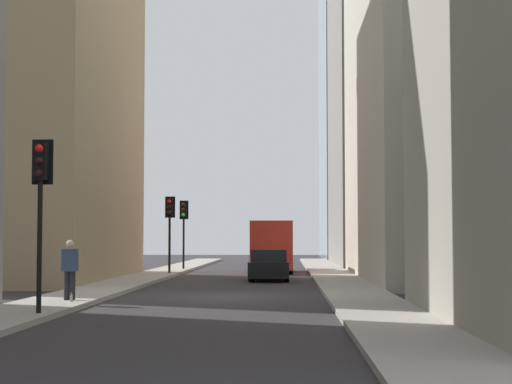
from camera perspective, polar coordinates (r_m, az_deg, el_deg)
The scene contains 12 objects.
ground_plane at distance 27.59m, azimuth -2.43°, elevation -7.20°, with size 135.00×135.00×0.00m, color #302D30.
sidewalk_right at distance 28.29m, azimuth -11.62°, elevation -6.89°, with size 90.00×2.20×0.14m, color #A8A399.
sidewalk_left at distance 27.60m, azimuth 6.99°, elevation -7.03°, with size 90.00×2.20×0.14m, color #A8A399.
building_left_far at distance 60.46m, azimuth 10.15°, elevation 8.47°, with size 17.06×10.00×28.18m.
building_right_midfar at distance 40.44m, azimuth -16.57°, elevation 8.93°, with size 15.00×10.50×20.63m.
delivery_truck at distance 46.31m, azimuth 1.12°, elevation -3.76°, with size 6.46×2.25×2.84m.
sedan_black at distance 37.77m, azimuth 0.92°, elevation -5.10°, with size 4.30×1.78×1.42m.
traffic_light_foreground at distance 20.63m, azimuth -14.60°, elevation 0.50°, with size 0.43×0.52×4.19m.
traffic_light_midblock at distance 43.01m, azimuth -5.96°, elevation -1.69°, with size 0.43×0.52×3.94m.
traffic_light_far_junction at distance 48.79m, azimuth -4.99°, elevation -1.82°, with size 0.43×0.52×4.00m.
pedestrian at distance 24.71m, azimuth -12.67°, elevation -5.07°, with size 0.26×0.44×1.73m.
discarded_bottle at distance 23.93m, azimuth -12.56°, elevation -7.14°, with size 0.07×0.07×0.27m.
Camera 1 is at (-27.44, -2.13, 1.93)m, focal length 58.21 mm.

